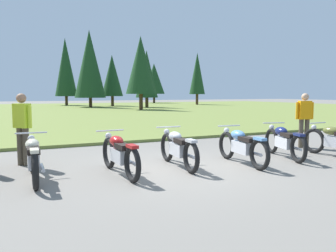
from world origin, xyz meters
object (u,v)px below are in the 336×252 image
motorcycle_red (119,154)px  motorcycle_cream (33,158)px  motorcycle_sky_blue (242,146)px  rider_near_row_end (304,117)px  motorcycle_silver (178,148)px  motorcycle_navy (284,141)px  rider_in_hivis_vest (22,125)px

motorcycle_red → motorcycle_cream: bearing=170.8°
motorcycle_cream → motorcycle_red: bearing=-9.2°
motorcycle_sky_blue → rider_near_row_end: rider_near_row_end is taller
rider_near_row_end → motorcycle_silver: bearing=-170.8°
motorcycle_cream → motorcycle_navy: 6.05m
motorcycle_cream → motorcycle_navy: bearing=-3.1°
motorcycle_sky_blue → rider_near_row_end: (3.27, 1.16, 0.51)m
motorcycle_cream → motorcycle_navy: same height
motorcycle_red → rider_in_hivis_vest: rider_in_hivis_vest is taller
motorcycle_cream → rider_in_hivis_vest: rider_in_hivis_vest is taller
motorcycle_cream → motorcycle_sky_blue: size_ratio=1.00×
motorcycle_cream → motorcycle_navy: (6.05, -0.32, 0.00)m
motorcycle_silver → motorcycle_sky_blue: same height
motorcycle_red → motorcycle_sky_blue: same height
motorcycle_red → rider_near_row_end: (6.20, 0.94, 0.51)m
motorcycle_red → rider_in_hivis_vest: 2.58m
motorcycle_red → motorcycle_sky_blue: bearing=-4.3°
motorcycle_silver → motorcycle_navy: (2.98, -0.22, 0.00)m
motorcycle_sky_blue → motorcycle_navy: (1.49, 0.16, 0.00)m
motorcycle_cream → motorcycle_sky_blue: same height
motorcycle_navy → motorcycle_red: bearing=179.2°
motorcycle_sky_blue → rider_in_hivis_vest: rider_in_hivis_vest is taller
motorcycle_cream → motorcycle_silver: size_ratio=1.00×
motorcycle_sky_blue → rider_in_hivis_vest: 5.12m
motorcycle_sky_blue → motorcycle_navy: 1.50m
motorcycle_cream → rider_in_hivis_vest: size_ratio=1.26×
rider_in_hivis_vest → motorcycle_cream: bearing=-86.3°
motorcycle_sky_blue → motorcycle_silver: bearing=165.5°
motorcycle_cream → motorcycle_sky_blue: 4.59m
motorcycle_cream → motorcycle_silver: 3.07m
motorcycle_navy → rider_in_hivis_vest: 6.46m
motorcycle_sky_blue → rider_near_row_end: size_ratio=1.26×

